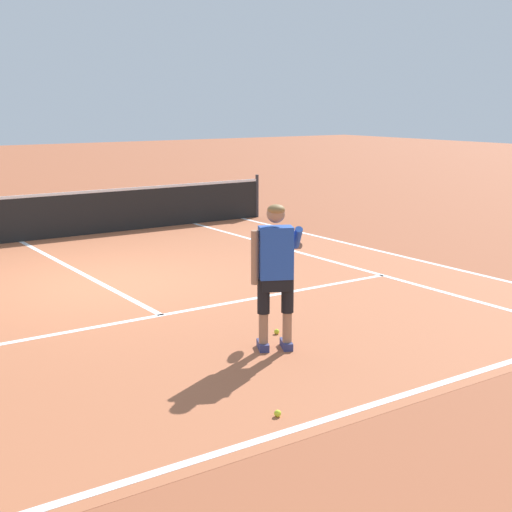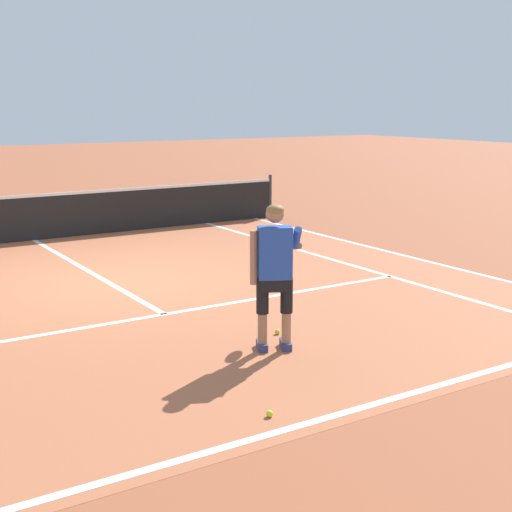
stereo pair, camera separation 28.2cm
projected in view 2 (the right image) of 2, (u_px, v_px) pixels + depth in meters
name	position (u px, v px, depth m)	size (l,w,h in m)	color
ground_plane	(107.00, 282.00, 11.56)	(80.00, 80.00, 0.00)	#9E5133
court_inner_surface	(128.00, 293.00, 10.86)	(10.98, 10.60, 0.00)	#B2603D
line_baseline	(340.00, 414.00, 6.65)	(10.98, 0.10, 0.01)	white
line_service	(164.00, 314.00, 9.79)	(8.23, 0.10, 0.01)	white
line_centre_service	(85.00, 269.00, 12.43)	(0.10, 6.40, 0.01)	white
line_singles_right	(341.00, 262.00, 13.01)	(0.10, 10.20, 0.01)	white
line_doubles_right	(397.00, 254.00, 13.73)	(0.10, 10.20, 0.01)	white
tennis_net	(32.00, 217.00, 14.98)	(11.96, 0.08, 1.07)	#333338
tennis_player	(275.00, 267.00, 8.21)	(0.99, 0.95, 1.71)	navy
tennis_ball_near_feet	(270.00, 414.00, 6.58)	(0.07, 0.07, 0.07)	#CCE02D
tennis_ball_by_baseline	(277.00, 332.00, 8.94)	(0.07, 0.07, 0.07)	#CCE02D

